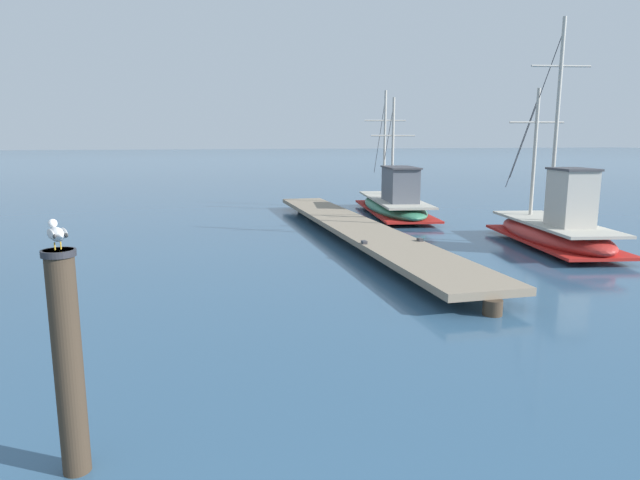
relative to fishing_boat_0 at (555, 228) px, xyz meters
name	(u,v)px	position (x,y,z in m)	size (l,w,h in m)	color
floating_dock	(355,227)	(-5.09, 3.30, -0.24)	(2.66, 16.83, 0.53)	gray
fishing_boat_0	(555,228)	(0.00, 0.00, 0.00)	(3.21, 6.60, 6.61)	#AD2823
fishing_boat_1	(395,202)	(-1.56, 7.88, -0.02)	(3.65, 8.39, 5.36)	#337556
mooring_piling	(68,361)	(-12.18, -7.87, 0.52)	(0.30, 0.30, 2.18)	#3D3023
perched_seagull	(57,233)	(-12.18, -7.88, 1.73)	(0.23, 0.37, 0.26)	gold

